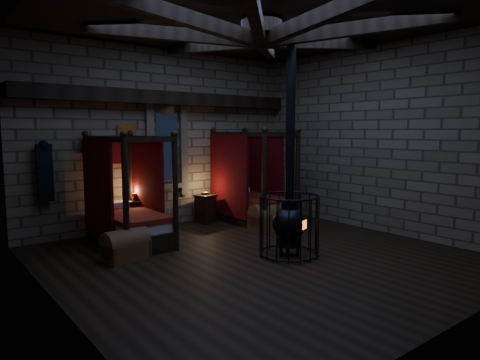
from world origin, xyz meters
TOP-DOWN VIEW (x-y plane):
  - room at (-0.00, 0.09)m, footprint 7.02×7.02m
  - bed_left at (-1.48, 2.41)m, footprint 1.12×2.10m
  - bed_right at (1.82, 2.47)m, footprint 1.18×2.19m
  - trunk_left at (-2.00, 1.33)m, footprint 0.84×0.60m
  - trunk_right at (1.56, 1.48)m, footprint 0.95×0.68m
  - nightstand_left at (-1.04, 3.08)m, footprint 0.55×0.54m
  - nightstand_right at (0.83, 3.07)m, footprint 0.51×0.50m
  - stove at (0.49, -0.24)m, footprint 1.10×1.10m

SIDE VIEW (x-z plane):
  - trunk_left at x=-2.00m, z-range -0.03..0.54m
  - trunk_right at x=1.56m, z-range -0.04..0.60m
  - nightstand_right at x=0.83m, z-range -0.02..0.75m
  - nightstand_left at x=-1.04m, z-range -0.07..0.84m
  - bed_left at x=-1.48m, z-range -0.55..1.63m
  - bed_right at x=1.82m, z-range -0.57..1.69m
  - stove at x=0.49m, z-range -1.37..2.68m
  - room at x=0.00m, z-range 1.60..5.89m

